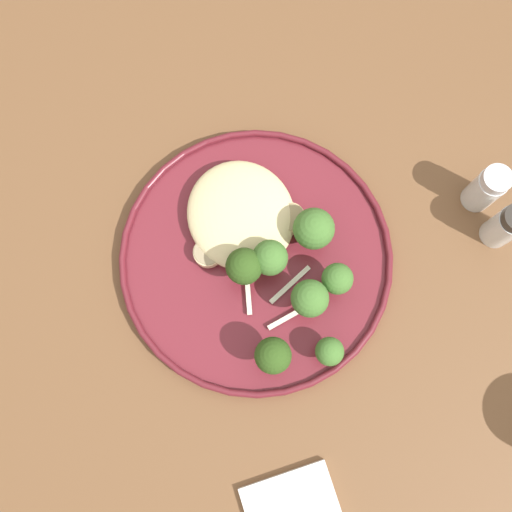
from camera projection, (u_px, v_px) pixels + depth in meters
name	position (u px, v px, depth m)	size (l,w,h in m)	color
ground	(232.00, 324.00, 1.37)	(6.00, 6.00, 0.00)	#2D2B28
wooden_dining_table	(211.00, 264.00, 0.72)	(1.40, 1.00, 0.74)	brown
dinner_plate	(256.00, 258.00, 0.63)	(0.29, 0.29, 0.02)	maroon
noodle_bed	(241.00, 215.00, 0.63)	(0.12, 0.11, 0.03)	beige
seared_scallop_tilted_round	(205.00, 254.00, 0.62)	(0.03, 0.03, 0.01)	beige
seared_scallop_rear_pale	(290.00, 219.00, 0.63)	(0.03, 0.03, 0.02)	#E5C689
seared_scallop_left_edge	(246.00, 231.00, 0.62)	(0.03, 0.03, 0.02)	beige
seared_scallop_large_seared	(219.00, 212.00, 0.63)	(0.03, 0.03, 0.02)	beige
seared_scallop_tiny_bay	(264.00, 198.00, 0.64)	(0.02, 0.02, 0.01)	#E5C689
broccoli_floret_rear_charred	(244.00, 267.00, 0.59)	(0.04, 0.04, 0.06)	#89A356
broccoli_floret_near_rim	(270.00, 258.00, 0.59)	(0.04, 0.04, 0.06)	#89A356
broccoli_floret_left_leaning	(273.00, 356.00, 0.57)	(0.04, 0.04, 0.06)	#89A356
broccoli_floret_front_edge	(329.00, 351.00, 0.59)	(0.03, 0.03, 0.04)	#7A994C
broccoli_floret_center_pile	(310.00, 299.00, 0.58)	(0.04, 0.04, 0.06)	#7A994C
broccoli_floret_beside_noodles	(314.00, 229.00, 0.60)	(0.04, 0.04, 0.06)	#89A356
broccoli_floret_right_tilted	(337.00, 279.00, 0.59)	(0.03, 0.03, 0.05)	#7A994C
onion_sliver_curled_piece	(290.00, 285.00, 0.62)	(0.06, 0.01, 0.00)	silver
onion_sliver_long_sliver	(293.00, 314.00, 0.61)	(0.06, 0.01, 0.00)	silver
onion_sliver_pale_crescent	(248.00, 293.00, 0.62)	(0.05, 0.01, 0.00)	silver
salt_shaker	(486.00, 189.00, 0.62)	(0.03, 0.03, 0.07)	white
pepper_shaker	(506.00, 226.00, 0.62)	(0.03, 0.03, 0.07)	white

